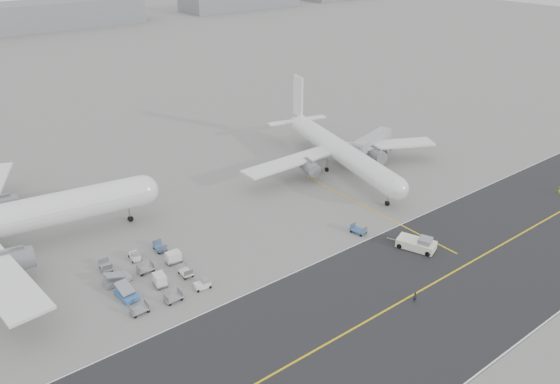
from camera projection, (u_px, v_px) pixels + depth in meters
ground at (266, 275)px, 88.40m from camera, size 700.00×700.00×0.00m
taxiway at (368, 320)px, 78.36m from camera, size 220.00×59.00×0.03m
horizon_buildings at (22, 31)px, 289.64m from camera, size 520.00×28.00×28.00m
airliner_b at (339, 150)px, 124.20m from camera, size 47.55×48.60×17.01m
pushback_tug at (417, 244)px, 95.21m from camera, size 5.35×8.63×2.47m
jet_bridge at (371, 143)px, 129.67m from camera, size 16.95×7.46×6.35m
gse_cluster at (152, 279)px, 87.59m from camera, size 18.43×22.40×2.05m
stray_dolly at (358, 233)px, 100.52m from camera, size 2.24×3.10×1.74m
ground_crew_a at (415, 297)px, 81.83m from camera, size 0.71×0.56×1.69m
ground_crew_b at (559, 191)px, 114.53m from camera, size 0.96×0.83×1.72m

